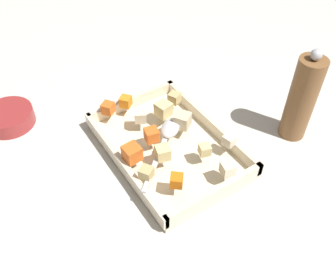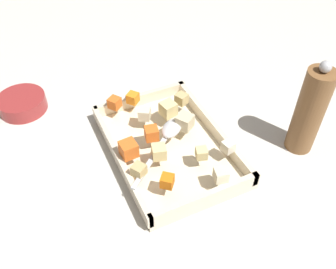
% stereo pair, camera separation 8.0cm
% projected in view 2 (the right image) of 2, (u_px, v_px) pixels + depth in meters
% --- Properties ---
extents(ground_plane, '(4.00, 4.00, 0.00)m').
position_uv_depth(ground_plane, '(167.00, 147.00, 0.85)').
color(ground_plane, beige).
extents(baking_dish, '(0.35, 0.24, 0.05)m').
position_uv_depth(baking_dish, '(168.00, 148.00, 0.83)').
color(baking_dish, beige).
rests_on(baking_dish, ground_plane).
extents(carrot_chunk_heap_side, '(0.03, 0.03, 0.03)m').
position_uv_depth(carrot_chunk_heap_side, '(152.00, 134.00, 0.80)').
color(carrot_chunk_heap_side, orange).
rests_on(carrot_chunk_heap_side, baking_dish).
extents(carrot_chunk_back_center, '(0.04, 0.04, 0.03)m').
position_uv_depth(carrot_chunk_back_center, '(115.00, 103.00, 0.87)').
color(carrot_chunk_back_center, orange).
rests_on(carrot_chunk_back_center, baking_dish).
extents(carrot_chunk_far_right, '(0.03, 0.03, 0.02)m').
position_uv_depth(carrot_chunk_far_right, '(133.00, 98.00, 0.89)').
color(carrot_chunk_far_right, orange).
rests_on(carrot_chunk_far_right, baking_dish).
extents(carrot_chunk_corner_se, '(0.03, 0.03, 0.02)m').
position_uv_depth(carrot_chunk_corner_se, '(167.00, 181.00, 0.71)').
color(carrot_chunk_corner_se, orange).
rests_on(carrot_chunk_corner_se, baking_dish).
extents(carrot_chunk_near_left, '(0.04, 0.04, 0.03)m').
position_uv_depth(carrot_chunk_near_left, '(129.00, 149.00, 0.76)').
color(carrot_chunk_near_left, orange).
rests_on(carrot_chunk_near_left, baking_dish).
extents(potato_chunk_corner_ne, '(0.05, 0.05, 0.03)m').
position_uv_depth(potato_chunk_corner_ne, '(185.00, 122.00, 0.82)').
color(potato_chunk_corner_ne, beige).
rests_on(potato_chunk_corner_ne, baking_dish).
extents(potato_chunk_center, '(0.03, 0.03, 0.02)m').
position_uv_depth(potato_chunk_center, '(139.00, 170.00, 0.73)').
color(potato_chunk_center, tan).
rests_on(potato_chunk_center, baking_dish).
extents(potato_chunk_under_handle, '(0.03, 0.03, 0.03)m').
position_uv_depth(potato_chunk_under_handle, '(159.00, 152.00, 0.76)').
color(potato_chunk_under_handle, '#E0CC89').
rests_on(potato_chunk_under_handle, baking_dish).
extents(potato_chunk_far_left, '(0.03, 0.03, 0.03)m').
position_uv_depth(potato_chunk_far_left, '(181.00, 99.00, 0.88)').
color(potato_chunk_far_left, tan).
rests_on(potato_chunk_far_left, baking_dish).
extents(potato_chunk_mid_left, '(0.03, 0.03, 0.03)m').
position_uv_depth(potato_chunk_mid_left, '(221.00, 175.00, 0.72)').
color(potato_chunk_mid_left, beige).
rests_on(potato_chunk_mid_left, baking_dish).
extents(potato_chunk_near_right, '(0.04, 0.04, 0.03)m').
position_uv_depth(potato_chunk_near_right, '(168.00, 109.00, 0.85)').
color(potato_chunk_near_right, '#E0CC89').
rests_on(potato_chunk_near_right, baking_dish).
extents(potato_chunk_heap_top, '(0.04, 0.04, 0.03)m').
position_uv_depth(potato_chunk_heap_top, '(144.00, 114.00, 0.85)').
color(potato_chunk_heap_top, beige).
rests_on(potato_chunk_heap_top, baking_dish).
extents(potato_chunk_front_center, '(0.03, 0.03, 0.02)m').
position_uv_depth(potato_chunk_front_center, '(201.00, 153.00, 0.76)').
color(potato_chunk_front_center, '#E0CC89').
rests_on(potato_chunk_front_center, baking_dish).
extents(parsnip_chunk_mid_right, '(0.03, 0.03, 0.02)m').
position_uv_depth(parsnip_chunk_mid_right, '(228.00, 146.00, 0.77)').
color(parsnip_chunk_mid_right, silver).
rests_on(parsnip_chunk_mid_right, baking_dish).
extents(serving_spoon, '(0.16, 0.18, 0.02)m').
position_uv_depth(serving_spoon, '(168.00, 131.00, 0.81)').
color(serving_spoon, silver).
rests_on(serving_spoon, baking_dish).
extents(pepper_mill, '(0.06, 0.06, 0.23)m').
position_uv_depth(pepper_mill, '(310.00, 111.00, 0.78)').
color(pepper_mill, brown).
rests_on(pepper_mill, ground_plane).
extents(small_prep_bowl, '(0.12, 0.12, 0.04)m').
position_uv_depth(small_prep_bowl, '(22.00, 103.00, 0.93)').
color(small_prep_bowl, maroon).
rests_on(small_prep_bowl, ground_plane).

